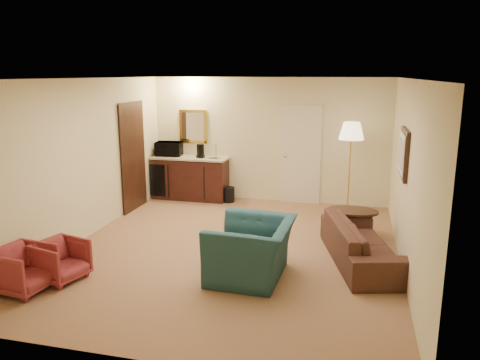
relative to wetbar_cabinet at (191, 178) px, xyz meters
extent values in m
plane|color=#926A4A|center=(1.65, -2.72, -0.46)|extent=(6.00, 6.00, 0.00)
cube|color=beige|center=(1.65, 0.28, 0.84)|extent=(5.00, 0.02, 2.60)
cube|color=beige|center=(-0.85, -2.72, 0.84)|extent=(0.02, 6.00, 2.60)
cube|color=beige|center=(4.15, -2.72, 0.84)|extent=(0.02, 6.00, 2.60)
cube|color=white|center=(1.65, -2.72, 2.14)|extent=(5.00, 6.00, 0.02)
cube|color=beige|center=(2.35, 0.25, 0.56)|extent=(0.82, 0.06, 2.05)
cube|color=black|center=(-0.82, -1.02, 0.59)|extent=(0.06, 0.98, 2.10)
cube|color=yellow|center=(0.00, 0.25, 1.09)|extent=(0.62, 0.04, 0.72)
cube|color=#321A10|center=(4.11, -2.32, 1.09)|extent=(0.06, 0.90, 0.70)
cube|color=#371711|center=(0.00, 0.00, 0.00)|extent=(1.64, 0.58, 0.92)
imported|color=black|center=(3.60, -2.75, -0.06)|extent=(1.12, 2.14, 0.80)
imported|color=#1E4C4D|center=(2.17, -3.62, 0.06)|extent=(0.82, 1.22, 1.04)
imported|color=#973138|center=(-0.50, -4.72, -0.14)|extent=(0.65, 0.68, 0.64)
imported|color=#973138|center=(-0.25, -4.32, -0.16)|extent=(0.66, 0.69, 0.59)
cube|color=#321A10|center=(3.45, -1.72, -0.22)|extent=(0.92, 0.70, 0.48)
cube|color=gold|center=(3.35, -0.32, 0.44)|extent=(0.52, 0.52, 1.79)
cylinder|color=black|center=(0.87, -0.07, -0.30)|extent=(0.33, 0.33, 0.32)
imported|color=black|center=(-0.50, 0.05, 0.65)|extent=(0.58, 0.36, 0.37)
cylinder|color=black|center=(0.24, -0.01, 0.60)|extent=(0.17, 0.17, 0.29)
camera|label=1|loc=(3.43, -9.34, 2.21)|focal=35.00mm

